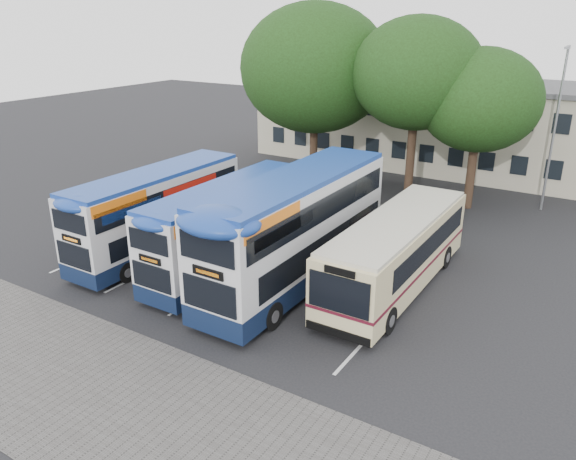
# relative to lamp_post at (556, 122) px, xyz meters

# --- Properties ---
(ground) EXTENTS (120.00, 120.00, 0.00)m
(ground) POSITION_rel_lamp_post_xyz_m (-6.00, -19.97, -5.08)
(ground) COLOR black
(ground) RESTS_ON ground
(paving_strip) EXTENTS (40.00, 6.00, 0.01)m
(paving_strip) POSITION_rel_lamp_post_xyz_m (-8.00, -24.97, -5.08)
(paving_strip) COLOR #595654
(paving_strip) RESTS_ON ground
(bay_lines) EXTENTS (14.12, 11.00, 0.01)m
(bay_lines) POSITION_rel_lamp_post_xyz_m (-9.75, -14.97, -5.08)
(bay_lines) COLOR silver
(bay_lines) RESTS_ON ground
(depot_building) EXTENTS (32.40, 8.40, 6.20)m
(depot_building) POSITION_rel_lamp_post_xyz_m (-6.00, 7.02, -1.93)
(depot_building) COLOR #A5A185
(depot_building) RESTS_ON ground
(lamp_post) EXTENTS (0.25, 1.05, 9.06)m
(lamp_post) POSITION_rel_lamp_post_xyz_m (0.00, 0.00, 0.00)
(lamp_post) COLOR gray
(lamp_post) RESTS_ON ground
(tree_left) EXTENTS (9.40, 9.40, 11.40)m
(tree_left) POSITION_rel_lamp_post_xyz_m (-13.98, -2.06, 2.31)
(tree_left) COLOR black
(tree_left) RESTS_ON ground
(tree_mid) EXTENTS (7.40, 7.40, 10.62)m
(tree_mid) POSITION_rel_lamp_post_xyz_m (-7.19, -2.42, 2.37)
(tree_mid) COLOR black
(tree_mid) RESTS_ON ground
(tree_right) EXTENTS (6.66, 6.66, 9.03)m
(tree_right) POSITION_rel_lamp_post_xyz_m (-3.74, -1.83, 1.10)
(tree_right) COLOR black
(tree_right) RESTS_ON ground
(bus_dd_left) EXTENTS (2.30, 9.50, 3.95)m
(bus_dd_left) POSITION_rel_lamp_post_xyz_m (-14.24, -16.14, -2.91)
(bus_dd_left) COLOR #0F1C39
(bus_dd_left) RESTS_ON ground
(bus_dd_mid) EXTENTS (2.26, 9.33, 3.88)m
(bus_dd_mid) POSITION_rel_lamp_post_xyz_m (-10.26, -15.95, -2.94)
(bus_dd_mid) COLOR #0F1C39
(bus_dd_mid) RESTS_ON ground
(bus_dd_right) EXTENTS (2.70, 11.14, 4.64)m
(bus_dd_right) POSITION_rel_lamp_post_xyz_m (-7.15, -15.48, -2.53)
(bus_dd_right) COLOR #0F1C39
(bus_dd_right) RESTS_ON ground
(bus_single) EXTENTS (2.60, 10.20, 3.04)m
(bus_single) POSITION_rel_lamp_post_xyz_m (-3.47, -13.69, -3.36)
(bus_single) COLOR beige
(bus_single) RESTS_ON ground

